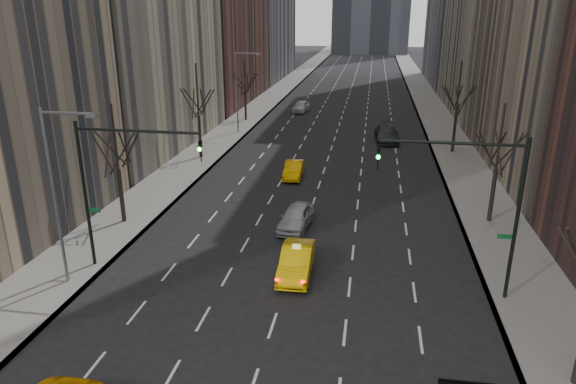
% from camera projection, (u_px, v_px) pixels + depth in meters
% --- Properties ---
extents(sidewalk_left, '(4.50, 320.00, 0.15)m').
position_uv_depth(sidewalk_left, '(271.00, 98.00, 82.58)').
color(sidewalk_left, slate).
rests_on(sidewalk_left, ground).
extents(sidewalk_right, '(4.50, 320.00, 0.15)m').
position_uv_depth(sidewalk_right, '(427.00, 102.00, 78.84)').
color(sidewalk_right, slate).
rests_on(sidewalk_right, ground).
extents(tree_lw_b, '(3.36, 3.50, 7.82)m').
position_uv_depth(tree_lw_b, '(118.00, 170.00, 32.96)').
color(tree_lw_b, black).
rests_on(tree_lw_b, ground).
extents(tree_lw_c, '(3.36, 3.50, 8.74)m').
position_uv_depth(tree_lw_c, '(199.00, 117.00, 47.74)').
color(tree_lw_c, black).
rests_on(tree_lw_c, ground).
extents(tree_lw_d, '(3.36, 3.50, 7.36)m').
position_uv_depth(tree_lw_d, '(245.00, 93.00, 64.63)').
color(tree_lw_d, black).
rests_on(tree_lw_d, ground).
extents(tree_rw_b, '(3.36, 3.50, 7.82)m').
position_uv_depth(tree_rw_b, '(496.00, 169.00, 33.02)').
color(tree_rw_b, black).
rests_on(tree_rw_b, ground).
extents(tree_rw_c, '(3.36, 3.50, 8.74)m').
position_uv_depth(tree_rw_c, '(456.00, 113.00, 49.65)').
color(tree_rw_c, black).
rests_on(tree_rw_c, ground).
extents(traffic_mast_left, '(6.69, 0.39, 8.00)m').
position_uv_depth(traffic_mast_left, '(112.00, 173.00, 26.35)').
color(traffic_mast_left, black).
rests_on(traffic_mast_left, ground).
extents(traffic_mast_right, '(6.69, 0.39, 8.00)m').
position_uv_depth(traffic_mast_right, '(482.00, 192.00, 23.57)').
color(traffic_mast_right, black).
rests_on(traffic_mast_right, ground).
extents(streetlight_near, '(2.83, 0.22, 9.00)m').
position_uv_depth(streetlight_near, '(59.00, 181.00, 24.71)').
color(streetlight_near, slate).
rests_on(streetlight_near, ground).
extents(streetlight_far, '(2.83, 0.22, 9.00)m').
position_uv_depth(streetlight_far, '(240.00, 84.00, 57.26)').
color(streetlight_far, slate).
rests_on(streetlight_far, ground).
extents(taxi_sedan, '(1.70, 4.64, 1.52)m').
position_uv_depth(taxi_sedan, '(297.00, 261.00, 27.33)').
color(taxi_sedan, yellow).
rests_on(taxi_sedan, ground).
extents(silver_sedan_ahead, '(2.21, 4.55, 1.49)m').
position_uv_depth(silver_sedan_ahead, '(296.00, 217.00, 33.18)').
color(silver_sedan_ahead, '#AFB2B8').
rests_on(silver_sedan_ahead, ground).
extents(far_taxi, '(1.57, 4.18, 1.36)m').
position_uv_depth(far_taxi, '(294.00, 170.00, 43.34)').
color(far_taxi, '#FFB605').
rests_on(far_taxi, ground).
extents(far_suv_grey, '(2.83, 6.04, 1.70)m').
position_uv_depth(far_suv_grey, '(387.00, 133.00, 55.29)').
color(far_suv_grey, '#29292E').
rests_on(far_suv_grey, ground).
extents(far_car_white, '(2.30, 4.72, 1.55)m').
position_uv_depth(far_car_white, '(301.00, 106.00, 71.22)').
color(far_car_white, silver).
rests_on(far_car_white, ground).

